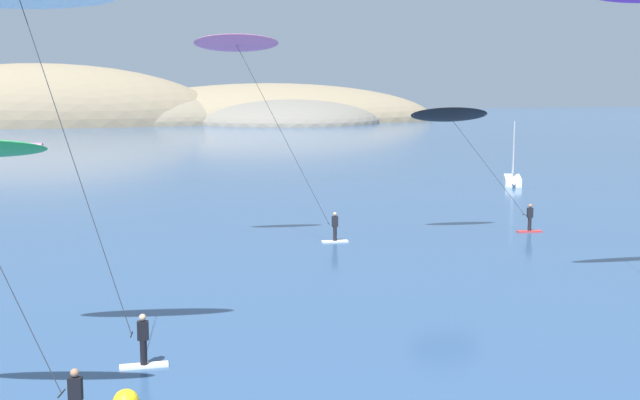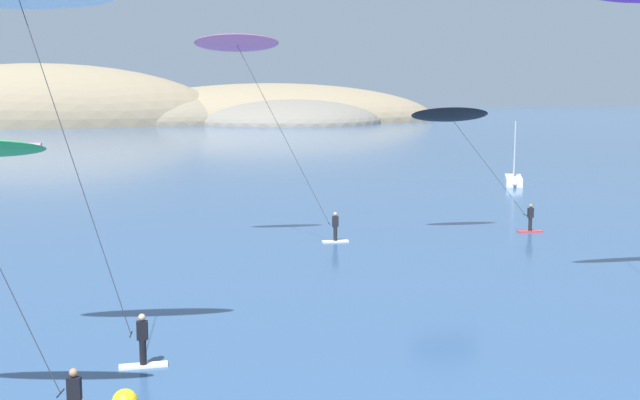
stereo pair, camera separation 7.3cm
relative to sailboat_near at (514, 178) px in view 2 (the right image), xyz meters
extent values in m
ellipsoid|color=#7A705B|center=(-26.31, 134.63, -0.64)|extent=(54.12, 36.27, 16.23)
ellipsoid|color=#84755B|center=(4.65, 139.52, -0.64)|extent=(89.20, 45.81, 19.46)
ellipsoid|color=#84755B|center=(-50.90, 132.17, -0.64)|extent=(86.44, 38.51, 28.37)
ellipsoid|color=slate|center=(6.14, 132.65, -0.64)|extent=(49.12, 55.93, 12.84)
cube|color=white|center=(0.13, 0.28, -0.29)|extent=(3.32, 4.94, 0.70)
cone|color=white|center=(-0.90, -1.89, -0.29)|extent=(1.53, 2.24, 0.67)
cylinder|color=#B2B2B7|center=(0.00, 0.00, 2.56)|extent=(0.12, 0.12, 5.00)
pyramid|color=white|center=(0.39, 0.82, 2.38)|extent=(0.84, 1.66, 4.25)
cylinder|color=#A5A5AD|center=(0.39, 0.82, 0.31)|extent=(0.84, 1.66, 0.08)
cube|color=silver|center=(-22.70, -21.99, -0.60)|extent=(1.52, 0.48, 0.08)
cylinder|color=black|center=(-22.70, -21.99, -0.16)|extent=(0.22, 0.22, 0.80)
cube|color=black|center=(-22.70, -21.99, 0.54)|extent=(0.35, 0.22, 0.60)
sphere|color=tan|center=(-22.70, -21.99, 0.96)|extent=(0.22, 0.22, 0.22)
cylinder|color=black|center=(-23.05, -21.96, 0.42)|extent=(0.08, 0.55, 0.04)
ellipsoid|color=pink|center=(-28.10, -21.60, 10.39)|extent=(4.64, 1.73, 1.04)
cylinder|color=#14895B|center=(-28.10, -21.60, 10.44)|extent=(4.32, 0.47, 0.16)
cylinder|color=#333338|center=(-25.57, -21.78, 5.35)|extent=(5.07, 0.39, 9.88)
cube|color=black|center=(-35.79, -44.75, 0.54)|extent=(0.38, 0.28, 0.60)
sphere|color=#9E7051|center=(-35.79, -44.75, 0.96)|extent=(0.22, 0.22, 0.22)
cylinder|color=black|center=(-36.13, -44.66, 0.42)|extent=(0.17, 0.54, 0.04)
cylinder|color=#333338|center=(-37.36, -44.35, 3.45)|extent=(2.49, 0.66, 6.07)
cube|color=red|center=(-10.45, -21.86, -0.60)|extent=(1.54, 0.59, 0.08)
cylinder|color=black|center=(-10.45, -21.86, -0.16)|extent=(0.22, 0.22, 0.80)
cube|color=black|center=(-10.45, -21.86, 0.54)|extent=(0.35, 0.22, 0.60)
sphere|color=#9E7051|center=(-10.45, -21.86, 0.96)|extent=(0.22, 0.22, 0.22)
cylinder|color=black|center=(-10.79, -21.84, 0.42)|extent=(0.07, 0.55, 0.04)
ellipsoid|color=black|center=(-15.70, -21.54, 6.46)|extent=(4.74, 1.81, 1.04)
cylinder|color=white|center=(-15.70, -21.54, 6.51)|extent=(4.43, 0.43, 0.16)
cylinder|color=#333338|center=(-13.25, -21.69, 3.39)|extent=(4.92, 0.32, 5.96)
cube|color=silver|center=(-33.96, -40.19, -0.60)|extent=(1.51, 0.42, 0.08)
cylinder|color=black|center=(-33.96, -40.19, -0.16)|extent=(0.22, 0.22, 0.80)
cube|color=black|center=(-33.96, -40.19, 0.54)|extent=(0.36, 0.24, 0.60)
sphere|color=tan|center=(-33.96, -40.19, 0.96)|extent=(0.22, 0.22, 0.22)
cylinder|color=black|center=(-34.31, -40.14, 0.42)|extent=(0.11, 0.55, 0.04)
cylinder|color=#333338|center=(-35.73, -39.95, 5.52)|extent=(2.87, 0.41, 10.22)
camera|label=1|loc=(-34.65, -64.90, 8.04)|focal=45.00mm
camera|label=2|loc=(-34.58, -64.92, 8.04)|focal=45.00mm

